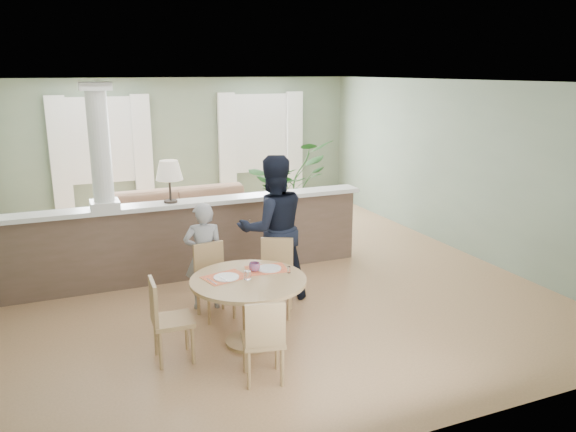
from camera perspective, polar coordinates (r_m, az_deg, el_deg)
name	(u,v)px	position (r m, az deg, el deg)	size (l,w,h in m)	color
ground	(251,274)	(8.12, -3.82, -5.89)	(8.00, 8.00, 0.00)	tan
room_shell	(233,143)	(8.26, -5.65, 7.38)	(7.02, 8.02, 2.71)	gray
pony_wall	(177,231)	(7.85, -11.21, -1.46)	(5.32, 0.38, 2.70)	brown
sofa	(182,220)	(9.40, -10.72, -0.36)	(3.10, 1.21, 0.90)	#936A50
houseplant	(287,187)	(9.98, -0.14, 3.01)	(1.50, 1.30, 1.66)	#295E25
dining_table	(249,292)	(5.96, -4.02, -7.68)	(1.22, 1.22, 0.83)	tan
chair_far_boy	(213,277)	(6.71, -7.64, -6.13)	(0.45, 0.45, 0.87)	tan
chair_far_man	(276,273)	(6.73, -1.19, -5.79)	(0.54, 0.54, 0.90)	tan
chair_near	(264,337)	(5.27, -2.46, -12.21)	(0.45, 0.45, 0.85)	tan
chair_side	(166,316)	(5.77, -12.33, -9.94)	(0.40, 0.40, 0.87)	tan
child_person	(204,256)	(6.87, -8.52, -4.04)	(0.48, 0.32, 1.33)	gray
man_person	(273,228)	(7.01, -1.56, -1.26)	(0.90, 0.70, 1.85)	black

